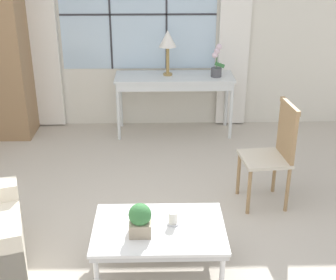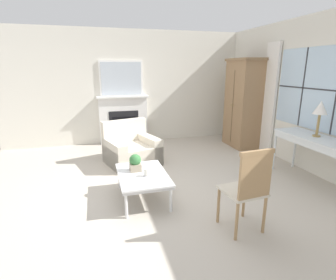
# 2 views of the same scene
# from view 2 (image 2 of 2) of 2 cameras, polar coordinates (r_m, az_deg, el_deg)

# --- Properties ---
(ground_plane) EXTENTS (14.00, 14.00, 0.00)m
(ground_plane) POSITION_cam_2_polar(r_m,az_deg,el_deg) (4.25, -3.67, -10.82)
(ground_plane) COLOR #BCB2A3
(wall_back_windowed) EXTENTS (7.20, 0.14, 2.80)m
(wall_back_windowed) POSITION_cam_2_polar(r_m,az_deg,el_deg) (5.34, 30.04, 8.10)
(wall_back_windowed) COLOR silver
(wall_back_windowed) RESTS_ON ground_plane
(wall_left) EXTENTS (0.06, 7.20, 2.80)m
(wall_left) POSITION_cam_2_polar(r_m,az_deg,el_deg) (6.92, -4.18, 11.38)
(wall_left) COLOR silver
(wall_left) RESTS_ON ground_plane
(fireplace) EXTENTS (0.34, 1.28, 2.06)m
(fireplace) POSITION_cam_2_polar(r_m,az_deg,el_deg) (6.79, -9.69, 5.14)
(fireplace) COLOR black
(fireplace) RESTS_ON ground_plane
(armoire) EXTENTS (0.97, 0.61, 2.10)m
(armoire) POSITION_cam_2_polar(r_m,az_deg,el_deg) (6.63, 16.04, 7.67)
(armoire) COLOR #93704C
(armoire) RESTS_ON ground_plane
(console_table) EXTENTS (1.54, 0.54, 0.79)m
(console_table) POSITION_cam_2_polar(r_m,az_deg,el_deg) (4.88, 29.83, -0.54)
(console_table) COLOR silver
(console_table) RESTS_ON ground_plane
(table_lamp) EXTENTS (0.22, 0.22, 0.58)m
(table_lamp) POSITION_cam_2_polar(r_m,az_deg,el_deg) (4.87, 30.26, 5.80)
(table_lamp) COLOR #9E7F47
(table_lamp) RESTS_ON console_table
(armchair_upholstered) EXTENTS (1.12, 1.17, 0.85)m
(armchair_upholstered) POSITION_cam_2_polar(r_m,az_deg,el_deg) (5.36, -8.00, -2.24)
(armchair_upholstered) COLOR beige
(armchair_upholstered) RESTS_ON ground_plane
(side_chair_wooden) EXTENTS (0.48, 0.48, 1.04)m
(side_chair_wooden) POSITION_cam_2_polar(r_m,az_deg,el_deg) (3.13, 17.07, -9.52)
(side_chair_wooden) COLOR beige
(side_chair_wooden) RESTS_ON ground_plane
(coffee_table) EXTENTS (1.03, 0.69, 0.40)m
(coffee_table) POSITION_cam_2_polar(r_m,az_deg,el_deg) (3.86, -5.57, -7.85)
(coffee_table) COLOR silver
(coffee_table) RESTS_ON ground_plane
(potted_plant_small) EXTENTS (0.17, 0.17, 0.25)m
(potted_plant_small) POSITION_cam_2_polar(r_m,az_deg,el_deg) (3.91, -7.14, -4.90)
(potted_plant_small) COLOR tan
(potted_plant_small) RESTS_ON coffee_table
(pillar_candle) EXTENTS (0.10, 0.10, 0.12)m
(pillar_candle) POSITION_cam_2_polar(r_m,az_deg,el_deg) (3.73, -4.69, -7.15)
(pillar_candle) COLOR silver
(pillar_candle) RESTS_ON coffee_table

